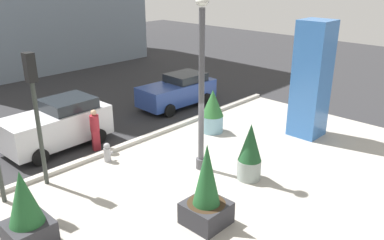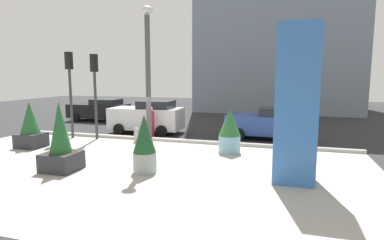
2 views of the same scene
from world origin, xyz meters
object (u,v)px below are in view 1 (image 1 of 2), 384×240
(fire_hydrant, at_px, (107,152))
(car_intersection, at_px, (178,91))
(lamp_post, at_px, (201,92))
(potted_plant_mid_plaza, at_px, (26,213))
(traffic_light_corner, at_px, (34,99))
(art_pillar_blue, at_px, (311,80))
(potted_plant_near_right, at_px, (213,111))
(potted_plant_by_pillar, at_px, (250,152))
(car_curb_west, at_px, (58,124))
(potted_plant_curbside, at_px, (206,192))
(pedestrian_crossing, at_px, (95,128))

(fire_hydrant, height_order, car_intersection, car_intersection)
(lamp_post, distance_m, potted_plant_mid_plaza, 6.48)
(potted_plant_mid_plaza, distance_m, car_intersection, 11.68)
(traffic_light_corner, bearing_deg, art_pillar_blue, -23.11)
(potted_plant_near_right, bearing_deg, potted_plant_by_pillar, -122.34)
(lamp_post, bearing_deg, potted_plant_by_pillar, -71.09)
(traffic_light_corner, bearing_deg, potted_plant_by_pillar, -43.62)
(art_pillar_blue, relative_size, car_curb_west, 1.16)
(potted_plant_curbside, height_order, car_curb_west, potted_plant_curbside)
(art_pillar_blue, distance_m, pedestrian_crossing, 9.02)
(lamp_post, xyz_separation_m, potted_plant_near_right, (2.90, 1.96, -1.93))
(traffic_light_corner, bearing_deg, potted_plant_mid_plaza, -124.45)
(potted_plant_curbside, relative_size, potted_plant_near_right, 1.28)
(car_intersection, relative_size, car_curb_west, 1.00)
(lamp_post, bearing_deg, potted_plant_mid_plaza, 176.39)
(fire_hydrant, height_order, pedestrian_crossing, pedestrian_crossing)
(lamp_post, bearing_deg, potted_plant_curbside, -134.99)
(lamp_post, bearing_deg, car_curb_west, 114.93)
(pedestrian_crossing, bearing_deg, art_pillar_blue, -36.08)
(car_intersection, distance_m, pedestrian_crossing, 6.20)
(potted_plant_by_pillar, distance_m, car_intersection, 8.14)
(potted_plant_mid_plaza, relative_size, car_intersection, 0.51)
(art_pillar_blue, relative_size, car_intersection, 1.16)
(pedestrian_crossing, bearing_deg, potted_plant_near_right, -24.47)
(lamp_post, bearing_deg, traffic_light_corner, 145.34)
(art_pillar_blue, relative_size, potted_plant_near_right, 2.54)
(lamp_post, xyz_separation_m, potted_plant_by_pillar, (0.58, -1.69, -1.89))
(art_pillar_blue, xyz_separation_m, potted_plant_curbside, (-7.81, -1.14, -1.45))
(car_intersection, bearing_deg, pedestrian_crossing, -166.07)
(potted_plant_by_pillar, distance_m, traffic_light_corner, 7.12)
(fire_hydrant, distance_m, traffic_light_corner, 3.53)
(pedestrian_crossing, bearing_deg, traffic_light_corner, -158.74)
(potted_plant_curbside, xyz_separation_m, potted_plant_mid_plaza, (-3.84, 2.72, -0.04))
(car_curb_west, bearing_deg, fire_hydrant, -78.26)
(lamp_post, xyz_separation_m, fire_hydrant, (-2.00, 2.89, -2.52))
(potted_plant_by_pillar, height_order, pedestrian_crossing, potted_plant_by_pillar)
(car_curb_west, distance_m, pedestrian_crossing, 1.60)
(potted_plant_curbside, bearing_deg, traffic_light_corner, 110.88)
(art_pillar_blue, bearing_deg, potted_plant_mid_plaza, 172.31)
(car_curb_west, xyz_separation_m, pedestrian_crossing, (0.82, -1.37, -0.01))
(art_pillar_blue, xyz_separation_m, potted_plant_by_pillar, (-4.90, -0.51, -1.45))
(potted_plant_near_right, bearing_deg, potted_plant_curbside, -140.61)
(art_pillar_blue, height_order, car_intersection, art_pillar_blue)
(traffic_light_corner, xyz_separation_m, car_intersection, (8.67, 2.53, -2.14))
(potted_plant_curbside, xyz_separation_m, potted_plant_near_right, (5.22, 4.29, -0.03))
(potted_plant_mid_plaza, xyz_separation_m, car_intersection, (10.48, 5.16, -0.11))
(traffic_light_corner, bearing_deg, potted_plant_curbside, -69.12)
(lamp_post, distance_m, art_pillar_blue, 5.63)
(potted_plant_mid_plaza, distance_m, car_curb_west, 6.22)
(lamp_post, height_order, car_intersection, lamp_post)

